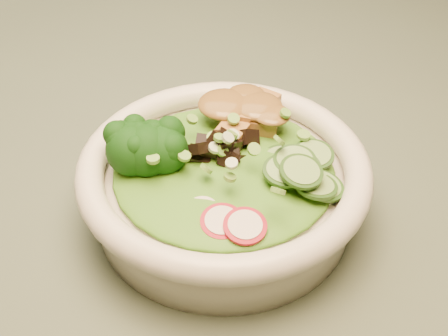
# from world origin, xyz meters

# --- Properties ---
(dining_table) EXTENTS (1.20, 0.80, 0.75)m
(dining_table) POSITION_xyz_m (0.00, 0.00, 0.64)
(dining_table) COLOR black
(dining_table) RESTS_ON ground
(salad_bowl) EXTENTS (0.24, 0.24, 0.07)m
(salad_bowl) POSITION_xyz_m (0.12, -0.10, 0.79)
(salad_bowl) COLOR silver
(salad_bowl) RESTS_ON dining_table
(lettuce_bed) EXTENTS (0.18, 0.18, 0.02)m
(lettuce_bed) POSITION_xyz_m (0.12, -0.10, 0.80)
(lettuce_bed) COLOR #326916
(lettuce_bed) RESTS_ON salad_bowl
(broccoli_florets) EXTENTS (0.08, 0.07, 0.04)m
(broccoli_florets) POSITION_xyz_m (0.07, -0.10, 0.82)
(broccoli_florets) COLOR black
(broccoli_florets) RESTS_ON salad_bowl
(radish_slices) EXTENTS (0.10, 0.05, 0.02)m
(radish_slices) POSITION_xyz_m (0.13, -0.16, 0.81)
(radish_slices) COLOR maroon
(radish_slices) RESTS_ON salad_bowl
(cucumber_slices) EXTENTS (0.07, 0.07, 0.03)m
(cucumber_slices) POSITION_xyz_m (0.18, -0.09, 0.81)
(cucumber_slices) COLOR #7EAE61
(cucumber_slices) RESTS_ON salad_bowl
(mushroom_heap) EXTENTS (0.07, 0.07, 0.04)m
(mushroom_heap) POSITION_xyz_m (0.12, -0.09, 0.82)
(mushroom_heap) COLOR black
(mushroom_heap) RESTS_ON salad_bowl
(tofu_cubes) EXTENTS (0.09, 0.06, 0.03)m
(tofu_cubes) POSITION_xyz_m (0.12, -0.04, 0.81)
(tofu_cubes) COLOR #AA7D38
(tofu_cubes) RESTS_ON salad_bowl
(peanut_sauce) EXTENTS (0.06, 0.05, 0.01)m
(peanut_sauce) POSITION_xyz_m (0.12, -0.04, 0.83)
(peanut_sauce) COLOR brown
(peanut_sauce) RESTS_ON tofu_cubes
(scallion_garnish) EXTENTS (0.17, 0.17, 0.02)m
(scallion_garnish) POSITION_xyz_m (0.12, -0.10, 0.83)
(scallion_garnish) COLOR #67A038
(scallion_garnish) RESTS_ON salad_bowl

